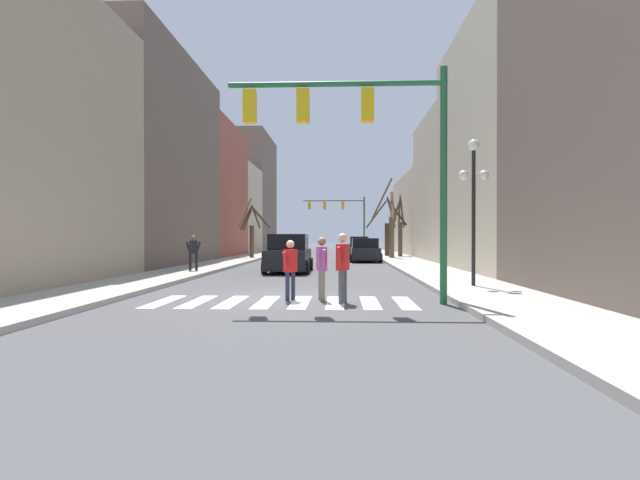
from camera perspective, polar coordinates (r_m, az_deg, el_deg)
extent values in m
plane|color=#4C4C4F|center=(13.99, -3.79, -6.61)|extent=(240.00, 240.00, 0.00)
cube|color=#ADA89E|center=(15.66, -25.25, -5.62)|extent=(2.80, 90.00, 0.15)
cube|color=#ADA89E|center=(14.53, 19.44, -6.07)|extent=(2.80, 90.00, 0.15)
cube|color=#66564C|center=(31.03, -19.89, 8.39)|extent=(6.00, 13.78, 12.07)
cube|color=#934C3D|center=(42.54, -13.58, 5.38)|extent=(6.00, 10.83, 10.82)
cube|color=#BCB299|center=(51.85, -10.63, 3.39)|extent=(6.00, 8.57, 8.86)
cube|color=#66564C|center=(62.25, -8.45, 5.25)|extent=(6.00, 12.38, 13.97)
cube|color=#BCB299|center=(25.76, 22.25, 9.48)|extent=(6.00, 11.31, 11.57)
cube|color=#BCB299|center=(35.51, 16.51, 5.51)|extent=(6.00, 9.44, 9.77)
cube|color=#BCB299|center=(47.24, 12.91, 2.67)|extent=(6.00, 14.79, 7.18)
cube|color=white|center=(13.79, -17.44, -6.71)|extent=(0.45, 2.60, 0.01)
cube|color=white|center=(13.51, -13.82, -6.85)|extent=(0.45, 2.60, 0.01)
cube|color=white|center=(13.29, -10.07, -6.97)|extent=(0.45, 2.60, 0.01)
cube|color=white|center=(13.13, -6.20, -7.06)|extent=(0.45, 2.60, 0.01)
cube|color=white|center=(13.03, -2.25, -7.11)|extent=(0.45, 2.60, 0.01)
cube|color=white|center=(12.99, 1.74, -7.14)|extent=(0.45, 2.60, 0.01)
cube|color=white|center=(13.01, 5.74, -7.12)|extent=(0.45, 2.60, 0.01)
cube|color=white|center=(13.09, 9.70, -7.08)|extent=(0.45, 2.60, 0.01)
cylinder|color=#236038|center=(13.00, 13.95, 6.06)|extent=(0.18, 0.18, 5.98)
cylinder|color=#236038|center=(13.25, 1.75, 17.40)|extent=(5.46, 0.14, 0.14)
cube|color=yellow|center=(13.12, 5.46, 15.07)|extent=(0.32, 0.28, 0.84)
cube|color=yellow|center=(13.14, -1.95, 15.06)|extent=(0.32, 0.28, 0.84)
cube|color=yellow|center=(13.31, -8.03, 14.86)|extent=(0.32, 0.28, 0.84)
cylinder|color=#236038|center=(54.72, 5.07, 1.77)|extent=(0.18, 0.18, 6.06)
cylinder|color=#236038|center=(54.79, 1.58, 4.52)|extent=(6.67, 0.14, 0.14)
cube|color=yellow|center=(54.75, 2.63, 3.95)|extent=(0.32, 0.28, 0.84)
cube|color=yellow|center=(54.78, 0.53, 3.95)|extent=(0.32, 0.28, 0.84)
cube|color=yellow|center=(54.86, -1.21, 3.94)|extent=(0.32, 0.28, 0.84)
cylinder|color=black|center=(16.53, 17.14, 2.39)|extent=(0.12, 0.12, 4.27)
sphere|color=white|center=(16.77, 17.16, 10.32)|extent=(0.36, 0.36, 0.36)
sphere|color=white|center=(16.56, 16.07, 7.14)|extent=(0.31, 0.31, 0.31)
sphere|color=white|center=(16.72, 18.22, 7.07)|extent=(0.31, 0.31, 0.31)
cube|color=black|center=(23.99, -3.59, -2.18)|extent=(1.89, 4.58, 0.91)
cube|color=black|center=(23.97, -3.59, -0.21)|extent=(1.74, 2.38, 0.74)
cylinder|color=black|center=(22.51, -1.51, -3.14)|extent=(0.22, 0.64, 0.64)
cylinder|color=black|center=(22.72, -6.39, -3.11)|extent=(0.22, 0.64, 0.64)
cylinder|color=black|center=(25.34, -1.08, -2.74)|extent=(0.22, 0.64, 0.64)
cylinder|color=black|center=(25.53, -5.42, -2.72)|extent=(0.22, 0.64, 0.64)
cube|color=black|center=(46.46, 4.46, -0.98)|extent=(1.77, 4.89, 0.85)
cube|color=black|center=(46.45, 4.46, -0.03)|extent=(1.63, 2.54, 0.69)
cylinder|color=black|center=(47.96, 3.32, -1.27)|extent=(0.22, 0.64, 0.64)
cylinder|color=black|center=(48.03, 5.47, -1.26)|extent=(0.22, 0.64, 0.64)
cylinder|color=black|center=(44.93, 3.38, -1.38)|extent=(0.22, 0.64, 0.64)
cylinder|color=black|center=(45.00, 5.68, -1.38)|extent=(0.22, 0.64, 0.64)
cube|color=red|center=(50.79, -2.85, -0.86)|extent=(1.94, 4.73, 0.85)
cube|color=maroon|center=(50.78, -2.85, 0.01)|extent=(1.79, 2.46, 0.70)
cylinder|color=black|center=(52.35, -3.78, -1.13)|extent=(0.22, 0.64, 0.64)
cylinder|color=black|center=(52.18, -1.62, -1.13)|extent=(0.22, 0.64, 0.64)
cylinder|color=black|center=(49.44, -4.15, -1.22)|extent=(0.22, 0.64, 0.64)
cylinder|color=black|center=(49.25, -1.86, -1.22)|extent=(0.22, 0.64, 0.64)
cube|color=black|center=(34.14, 5.14, -1.52)|extent=(1.87, 4.63, 0.78)
cube|color=black|center=(34.13, 5.14, -0.33)|extent=(1.72, 2.41, 0.64)
cylinder|color=black|center=(35.55, 3.50, -1.84)|extent=(0.22, 0.64, 0.64)
cylinder|color=black|center=(35.64, 6.56, -1.84)|extent=(0.22, 0.64, 0.64)
cylinder|color=black|center=(32.68, 3.60, -2.04)|extent=(0.22, 0.64, 0.64)
cylinder|color=black|center=(32.78, 6.93, -2.03)|extent=(0.22, 0.64, 0.64)
cylinder|color=#4C4C51|center=(12.91, 2.82, -5.30)|extent=(0.13, 0.13, 0.85)
cylinder|color=#4C4C51|center=(12.61, 2.40, -5.43)|extent=(0.13, 0.13, 0.85)
cube|color=red|center=(12.71, 2.61, -1.97)|extent=(0.35, 0.47, 0.67)
sphere|color=beige|center=(12.70, 2.61, 0.24)|extent=(0.24, 0.24, 0.24)
cylinder|color=red|center=(12.94, 2.93, -2.12)|extent=(0.18, 0.30, 0.65)
cylinder|color=red|center=(12.48, 2.28, -2.21)|extent=(0.18, 0.30, 0.65)
cylinder|color=#282D47|center=(13.47, -3.09, -5.25)|extent=(0.11, 0.11, 0.76)
cylinder|color=#282D47|center=(13.24, -3.74, -5.35)|extent=(0.11, 0.11, 0.76)
cube|color=red|center=(13.30, -3.41, -2.38)|extent=(0.36, 0.43, 0.60)
sphere|color=beige|center=(13.29, -3.41, -0.48)|extent=(0.21, 0.21, 0.21)
cylinder|color=red|center=(13.48, -2.91, -2.51)|extent=(0.19, 0.27, 0.58)
cylinder|color=red|center=(13.13, -3.92, -2.59)|extent=(0.19, 0.27, 0.58)
cylinder|color=#7A705B|center=(13.52, 0.06, -5.15)|extent=(0.12, 0.12, 0.80)
cylinder|color=#7A705B|center=(13.24, 0.32, -5.26)|extent=(0.12, 0.12, 0.80)
cube|color=#9E4C93|center=(13.33, 0.19, -2.14)|extent=(0.31, 0.43, 0.63)
sphere|color=#8C664C|center=(13.31, 0.19, -0.16)|extent=(0.22, 0.22, 0.22)
cylinder|color=#9E4C93|center=(13.55, -0.01, -2.28)|extent=(0.15, 0.29, 0.61)
cylinder|color=#9E4C93|center=(13.11, 0.39, -2.37)|extent=(0.15, 0.29, 0.61)
cylinder|color=black|center=(23.68, -14.61, -2.46)|extent=(0.11, 0.11, 0.77)
cylinder|color=black|center=(23.68, -13.94, -2.45)|extent=(0.11, 0.11, 0.77)
cube|color=black|center=(23.66, -14.27, -0.80)|extent=(0.42, 0.31, 0.60)
sphere|color=#8C664C|center=(23.65, -14.28, 0.28)|extent=(0.22, 0.22, 0.22)
cylinder|color=black|center=(23.66, -14.80, -0.89)|extent=(0.28, 0.16, 0.59)
cylinder|color=black|center=(23.66, -13.75, -0.89)|extent=(0.28, 0.16, 0.59)
cylinder|color=#473828|center=(41.09, 7.66, 0.06)|extent=(0.36, 0.36, 2.65)
cylinder|color=#473828|center=(41.69, 6.45, 2.91)|extent=(1.67, 1.47, 2.25)
cylinder|color=#473828|center=(40.87, 8.75, 3.16)|extent=(1.64, 0.91, 2.27)
cylinder|color=#473828|center=(40.54, 8.12, 3.21)|extent=(0.64, 1.37, 2.55)
cylinder|color=brown|center=(38.43, -7.81, -0.14)|extent=(0.32, 0.32, 2.40)
cylinder|color=brown|center=(38.73, -6.74, 2.54)|extent=(1.44, 1.01, 1.73)
cylinder|color=brown|center=(38.54, -8.43, 2.56)|extent=(0.97, 0.16, 1.87)
cylinder|color=brown|center=(38.57, -7.35, 2.67)|extent=(0.70, 0.46, 1.83)
cylinder|color=brown|center=(37.61, -8.58, 3.15)|extent=(0.75, 2.01, 2.32)
cylinder|color=brown|center=(38.18, -8.30, 2.31)|extent=(0.67, 0.80, 1.66)
cylinder|color=brown|center=(40.07, 9.16, 0.10)|extent=(0.35, 0.35, 2.72)
cylinder|color=brown|center=(39.82, 8.83, 3.36)|extent=(0.65, 0.66, 1.95)
cylinder|color=brown|center=(40.18, 8.66, 3.24)|extent=(0.81, 0.35, 1.93)
cylinder|color=brown|center=(40.65, 9.07, 3.36)|extent=(0.13, 1.18, 2.49)
cylinder|color=brown|center=(40.77, 9.38, 3.06)|extent=(0.57, 1.39, 2.36)
cylinder|color=brown|center=(37.61, 8.20, 0.32)|extent=(0.39, 0.39, 3.03)
cylinder|color=brown|center=(36.86, 8.28, 3.98)|extent=(0.25, 1.80, 2.12)
cylinder|color=brown|center=(36.93, 8.13, 3.71)|extent=(0.37, 1.60, 1.72)
cylinder|color=brown|center=(37.30, 7.10, 4.71)|extent=(1.63, 0.86, 3.13)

